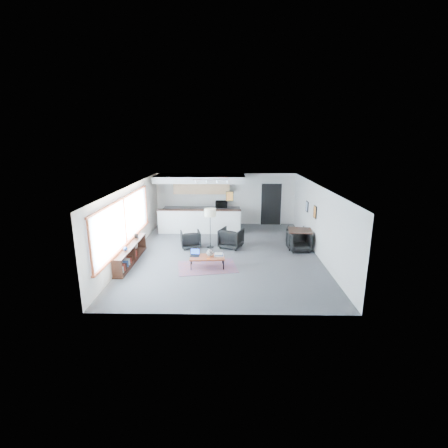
{
  "coord_description": "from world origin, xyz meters",
  "views": [
    {
      "loc": [
        0.19,
        -11.78,
        4.26
      ],
      "look_at": [
        -0.02,
        0.4,
        1.06
      ],
      "focal_mm": 26.0,
      "sensor_mm": 36.0,
      "label": 1
    }
  ],
  "objects_px": {
    "coffee_table": "(207,257)",
    "armchair_left": "(190,239)",
    "dining_table": "(300,231)",
    "dining_chair_far": "(295,235)",
    "armchair_right": "(231,237)",
    "ceramic_pot": "(210,253)",
    "book_stack": "(219,255)",
    "microwave": "(221,204)",
    "floor_lamp": "(210,214)",
    "laptop": "(195,254)",
    "dining_chair_near": "(299,242)"
  },
  "relations": [
    {
      "from": "floor_lamp",
      "to": "dining_chair_near",
      "type": "xyz_separation_m",
      "value": [
        3.49,
        -0.34,
        -1.05
      ]
    },
    {
      "from": "dining_chair_far",
      "to": "dining_table",
      "type": "bearing_deg",
      "value": 105.85
    },
    {
      "from": "laptop",
      "to": "microwave",
      "type": "height_order",
      "value": "microwave"
    },
    {
      "from": "laptop",
      "to": "microwave",
      "type": "xyz_separation_m",
      "value": [
        0.78,
        5.45,
        0.68
      ]
    },
    {
      "from": "book_stack",
      "to": "dining_chair_far",
      "type": "xyz_separation_m",
      "value": [
        3.17,
        2.88,
        -0.12
      ]
    },
    {
      "from": "microwave",
      "to": "dining_chair_near",
      "type": "bearing_deg",
      "value": -49.33
    },
    {
      "from": "ceramic_pot",
      "to": "microwave",
      "type": "bearing_deg",
      "value": 87.32
    },
    {
      "from": "dining_chair_far",
      "to": "microwave",
      "type": "bearing_deg",
      "value": -23.33
    },
    {
      "from": "dining_table",
      "to": "dining_chair_far",
      "type": "distance_m",
      "value": 0.96
    },
    {
      "from": "floor_lamp",
      "to": "armchair_right",
      "type": "bearing_deg",
      "value": 1.42
    },
    {
      "from": "floor_lamp",
      "to": "dining_chair_near",
      "type": "distance_m",
      "value": 3.66
    },
    {
      "from": "coffee_table",
      "to": "ceramic_pot",
      "type": "bearing_deg",
      "value": 20.55
    },
    {
      "from": "laptop",
      "to": "dining_chair_far",
      "type": "relative_size",
      "value": 0.53
    },
    {
      "from": "laptop",
      "to": "armchair_right",
      "type": "xyz_separation_m",
      "value": [
        1.26,
        2.0,
        -0.02
      ]
    },
    {
      "from": "armchair_right",
      "to": "dining_chair_near",
      "type": "relative_size",
      "value": 1.25
    },
    {
      "from": "ceramic_pot",
      "to": "microwave",
      "type": "distance_m",
      "value": 5.55
    },
    {
      "from": "laptop",
      "to": "dining_chair_near",
      "type": "bearing_deg",
      "value": 24.39
    },
    {
      "from": "ceramic_pot",
      "to": "book_stack",
      "type": "relative_size",
      "value": 0.72
    },
    {
      "from": "coffee_table",
      "to": "armchair_left",
      "type": "xyz_separation_m",
      "value": [
        -0.81,
        2.03,
        0.03
      ]
    },
    {
      "from": "floor_lamp",
      "to": "microwave",
      "type": "relative_size",
      "value": 2.72
    },
    {
      "from": "armchair_right",
      "to": "armchair_left",
      "type": "bearing_deg",
      "value": 24.37
    },
    {
      "from": "floor_lamp",
      "to": "coffee_table",
      "type": "bearing_deg",
      "value": -89.7
    },
    {
      "from": "laptop",
      "to": "ceramic_pot",
      "type": "relative_size",
      "value": 1.38
    },
    {
      "from": "book_stack",
      "to": "dining_table",
      "type": "xyz_separation_m",
      "value": [
        3.17,
        2.0,
        0.27
      ]
    },
    {
      "from": "floor_lamp",
      "to": "dining_table",
      "type": "distance_m",
      "value": 3.64
    },
    {
      "from": "ceramic_pot",
      "to": "dining_table",
      "type": "height_order",
      "value": "dining_table"
    },
    {
      "from": "armchair_left",
      "to": "microwave",
      "type": "distance_m",
      "value": 3.78
    },
    {
      "from": "coffee_table",
      "to": "ceramic_pot",
      "type": "xyz_separation_m",
      "value": [
        0.09,
        0.04,
        0.15
      ]
    },
    {
      "from": "coffee_table",
      "to": "ceramic_pot",
      "type": "relative_size",
      "value": 5.18
    },
    {
      "from": "coffee_table",
      "to": "ceramic_pot",
      "type": "distance_m",
      "value": 0.18
    },
    {
      "from": "book_stack",
      "to": "floor_lamp",
      "type": "xyz_separation_m",
      "value": [
        -0.41,
        2.03,
        0.96
      ]
    },
    {
      "from": "coffee_table",
      "to": "armchair_left",
      "type": "relative_size",
      "value": 1.58
    },
    {
      "from": "armchair_right",
      "to": "dining_table",
      "type": "distance_m",
      "value": 2.75
    },
    {
      "from": "coffee_table",
      "to": "microwave",
      "type": "bearing_deg",
      "value": 82.33
    },
    {
      "from": "book_stack",
      "to": "floor_lamp",
      "type": "relative_size",
      "value": 0.2
    },
    {
      "from": "armchair_left",
      "to": "microwave",
      "type": "bearing_deg",
      "value": -121.42
    },
    {
      "from": "armchair_right",
      "to": "microwave",
      "type": "xyz_separation_m",
      "value": [
        -0.48,
        3.45,
        0.7
      ]
    },
    {
      "from": "armchair_left",
      "to": "armchair_right",
      "type": "xyz_separation_m",
      "value": [
        1.64,
        0.07,
        0.05
      ]
    },
    {
      "from": "microwave",
      "to": "floor_lamp",
      "type": "bearing_deg",
      "value": -94.71
    },
    {
      "from": "floor_lamp",
      "to": "dining_chair_near",
      "type": "bearing_deg",
      "value": -5.53
    },
    {
      "from": "coffee_table",
      "to": "floor_lamp",
      "type": "bearing_deg",
      "value": 86.26
    },
    {
      "from": "armchair_left",
      "to": "dining_chair_near",
      "type": "height_order",
      "value": "armchair_left"
    },
    {
      "from": "microwave",
      "to": "armchair_left",
      "type": "bearing_deg",
      "value": -106.99
    },
    {
      "from": "coffee_table",
      "to": "floor_lamp",
      "type": "height_order",
      "value": "floor_lamp"
    },
    {
      "from": "dining_chair_near",
      "to": "book_stack",
      "type": "bearing_deg",
      "value": -159.0
    },
    {
      "from": "book_stack",
      "to": "dining_table",
      "type": "relative_size",
      "value": 0.32
    },
    {
      "from": "book_stack",
      "to": "microwave",
      "type": "distance_m",
      "value": 5.54
    },
    {
      "from": "floor_lamp",
      "to": "book_stack",
      "type": "bearing_deg",
      "value": -78.6
    },
    {
      "from": "ceramic_pot",
      "to": "armchair_right",
      "type": "distance_m",
      "value": 2.19
    },
    {
      "from": "armchair_right",
      "to": "dining_table",
      "type": "bearing_deg",
      "value": -159.08
    }
  ]
}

